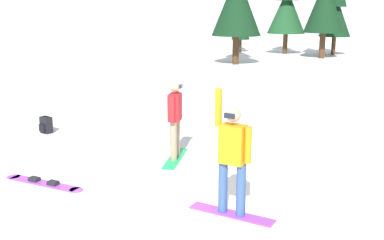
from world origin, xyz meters
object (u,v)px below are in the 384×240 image
Objects in this scene: loose_snowboard_near_left at (44,183)px; pine_tree_slender at (336,9)px; pine_tree_twin at (241,21)px; backpack_black at (46,125)px; pine_tree_leaning at (287,3)px; snowboarder_foreground at (232,157)px; snowboarder_midground at (175,118)px.

loose_snowboard_near_left is 27.97m from pine_tree_slender.
pine_tree_slender is (5.94, -2.99, 0.85)m from pine_tree_twin.
backpack_black is 0.11× the size of pine_tree_twin.
pine_tree_slender is (3.10, -1.19, -0.42)m from pine_tree_leaning.
backpack_black is at bearing 123.92° from snowboarder_foreground.
pine_tree_slender reaches higher than snowboarder_foreground.
pine_tree_slender is at bearing 48.99° from backpack_black.
pine_tree_leaning is (9.55, 25.81, 2.56)m from snowboarder_foreground.
pine_tree_leaning is at bearing 56.40° from backpack_black.
snowboarder_midground is at bearing -121.54° from pine_tree_slender.
snowboarder_foreground reaches higher than backpack_black.
snowboarder_midground is at bearing -39.71° from backpack_black.
loose_snowboard_near_left is 0.25× the size of pine_tree_leaning.
pine_tree_twin is at bearing 153.31° from pine_tree_slender.
pine_tree_leaning reaches higher than backpack_black.
pine_tree_leaning reaches higher than snowboarder_midground.
snowboarder_midground is at bearing 101.48° from snowboarder_foreground.
pine_tree_slender is (13.26, 21.60, 2.20)m from snowboarder_midground.
backpack_black is 24.39m from pine_tree_leaning.
snowboarder_midground is 0.27× the size of pine_tree_leaning.
pine_tree_slender is (12.65, 24.62, 2.14)m from snowboarder_foreground.
snowboarder_foreground is at bearing -78.52° from snowboarder_midground.
pine_tree_twin is (7.32, 24.59, 1.36)m from snowboarder_midground.
snowboarder_foreground is 0.36× the size of pine_tree_slender.
pine_tree_twin is 0.65× the size of pine_tree_leaning.
loose_snowboard_near_left is 0.29× the size of pine_tree_slender.
pine_tree_leaning is 3.34m from pine_tree_slender.
snowboarder_foreground is 1.18× the size of snowboarder_midground.
pine_tree_twin is at bearing 147.70° from pine_tree_leaning.
pine_tree_twin reaches higher than snowboarder_midground.
loose_snowboard_near_left is at bearing -124.92° from pine_tree_slender.
pine_tree_leaning is at bearing 61.88° from loose_snowboard_near_left.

